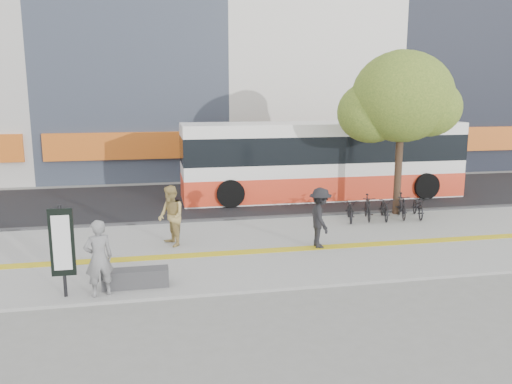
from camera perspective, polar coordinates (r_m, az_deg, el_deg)
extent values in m
plane|color=slate|center=(14.60, -2.56, -8.22)|extent=(120.00, 120.00, 0.00)
cube|color=slate|center=(16.00, -3.38, -6.33)|extent=(40.00, 7.00, 0.08)
cube|color=gold|center=(15.51, -3.13, -6.72)|extent=(40.00, 0.45, 0.01)
cube|color=black|center=(23.22, -5.95, -0.86)|extent=(40.00, 8.00, 0.06)
cube|color=#333335|center=(19.33, -4.83, -3.17)|extent=(40.00, 0.25, 0.14)
cube|color=#D5611C|center=(28.11, -2.94, 5.34)|extent=(19.00, 0.50, 1.40)
cube|color=#333335|center=(13.24, -13.09, -9.20)|extent=(1.60, 0.45, 0.45)
cylinder|color=black|center=(12.84, -20.49, -6.15)|extent=(0.08, 0.08, 2.20)
cube|color=black|center=(12.78, -20.56, -5.21)|extent=(0.55, 0.08, 1.60)
cube|color=white|center=(12.73, -20.59, -5.27)|extent=(0.40, 0.02, 1.30)
cylinder|color=#312116|center=(20.77, 15.35, 2.00)|extent=(0.28, 0.28, 3.20)
ellipsoid|color=#3F5E1F|center=(20.53, 15.77, 10.07)|extent=(3.80, 3.80, 3.42)
ellipsoid|color=#3F5E1F|center=(20.57, 12.54, 8.55)|extent=(2.60, 2.60, 2.34)
ellipsoid|color=#3F5E1F|center=(20.61, 18.48, 8.81)|extent=(2.40, 2.40, 2.16)
ellipsoid|color=#3F5E1F|center=(21.39, 15.63, 12.25)|extent=(2.20, 2.20, 1.98)
cube|color=white|center=(23.56, 7.36, 3.50)|extent=(12.61, 2.63, 3.36)
cube|color=#EE3D1F|center=(23.73, 7.29, 0.86)|extent=(12.63, 2.65, 1.05)
cube|color=black|center=(23.49, 7.39, 4.90)|extent=(12.63, 2.65, 1.16)
cylinder|color=black|center=(21.45, -2.83, -0.16)|extent=(1.16, 0.37, 1.16)
cylinder|color=black|center=(24.01, -3.76, 1.05)|extent=(1.16, 0.37, 1.16)
cylinder|color=black|center=(24.34, 18.18, 0.65)|extent=(1.16, 0.37, 1.16)
cylinder|color=black|center=(26.62, 15.43, 1.67)|extent=(1.16, 0.37, 1.16)
imported|color=black|center=(19.48, 10.32, -1.90)|extent=(0.99, 1.70, 0.84)
imported|color=black|center=(19.73, 12.18, -1.67)|extent=(0.86, 1.62, 0.94)
imported|color=black|center=(20.02, 13.97, -1.70)|extent=(0.99, 1.70, 0.84)
imported|color=black|center=(20.31, 15.73, -1.48)|extent=(0.86, 1.62, 0.94)
imported|color=black|center=(20.63, 17.42, -1.51)|extent=(0.99, 1.70, 0.84)
imported|color=black|center=(12.69, -16.91, -6.98)|extent=(0.78, 0.64, 1.84)
imported|color=tan|center=(16.20, -9.33, -2.63)|extent=(0.98, 1.10, 1.89)
imported|color=black|center=(15.96, 7.06, -2.83)|extent=(0.75, 1.24, 1.86)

